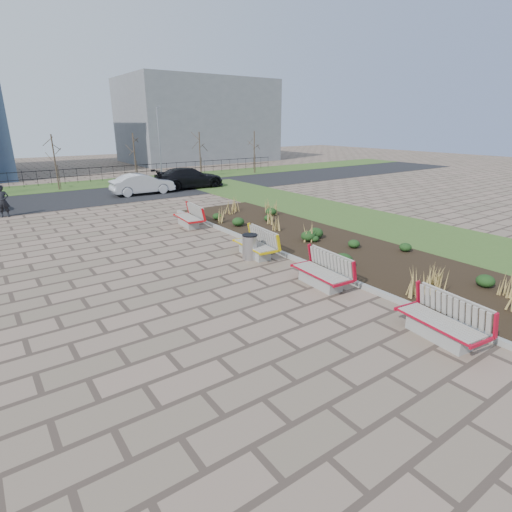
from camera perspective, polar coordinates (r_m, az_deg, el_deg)
ground at (r=9.82m, az=3.07°, el=-11.22°), size 120.00×120.00×0.00m
planting_bed at (r=17.12m, az=9.12°, el=1.99°), size 4.50×18.00×0.10m
planting_curb at (r=15.63m, az=2.98°, el=0.68°), size 0.16×18.00×0.15m
grass_verge_near at (r=20.64m, az=18.64°, el=4.01°), size 5.00×38.00×0.04m
grass_verge_far at (r=35.38m, az=-26.70°, el=8.77°), size 80.00×5.00×0.04m
road at (r=29.53m, az=-24.70°, el=7.44°), size 80.00×7.00×0.02m
bench_a at (r=10.36m, az=24.86°, el=-8.26°), size 1.15×2.20×1.00m
bench_b at (r=12.55m, az=9.19°, el=-2.07°), size 1.04×2.16×1.00m
bench_c at (r=15.14m, az=-0.23°, el=1.80°), size 1.06×2.16×1.00m
bench_d at (r=19.87m, az=-9.70°, el=5.61°), size 1.09×2.17×1.00m
litter_bin at (r=14.84m, az=-0.87°, el=1.29°), size 0.56×0.56×0.92m
pedestrian at (r=25.43m, az=-32.45°, el=6.63°), size 0.72×0.58×1.72m
car_silver at (r=29.65m, az=-15.91°, el=9.88°), size 4.36×1.60×1.43m
car_black at (r=31.62m, az=-9.52°, el=10.95°), size 5.44×2.35×1.56m
tree_c at (r=33.68m, az=-26.76°, el=11.85°), size 1.40×1.40×4.00m
tree_d at (r=35.14m, az=-16.92°, el=13.21°), size 1.40×1.40×4.00m
tree_e at (r=37.51m, az=-8.00°, el=14.10°), size 1.40×1.40×4.00m
tree_f at (r=40.63m, az=-0.25°, el=14.61°), size 1.40×1.40×4.00m
lamp_east at (r=35.30m, az=-13.64°, el=15.13°), size 0.24×0.60×6.00m
railing_fence at (r=36.77m, az=-27.25°, el=9.98°), size 44.00×0.10×1.20m
building_grey at (r=54.84m, az=-8.33°, el=18.56°), size 18.00×12.00×10.00m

